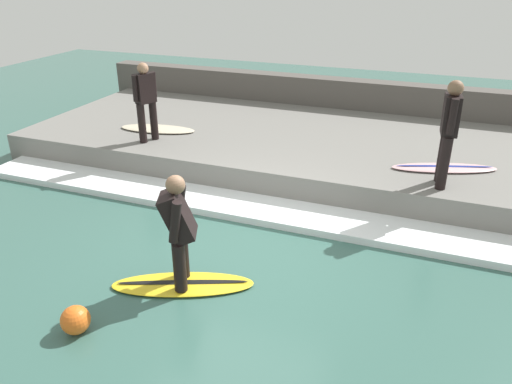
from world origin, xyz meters
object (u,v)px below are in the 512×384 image
surfboard_waiting_near (158,129)px  surfboard_waiting_far (444,168)px  surfer_waiting_near (146,98)px  surfboard_riding (183,284)px  surfer_riding (178,226)px  marker_buoy (75,320)px  surfer_waiting_far (449,128)px

surfboard_waiting_near → surfboard_waiting_far: surfboard_waiting_far is taller
surfer_waiting_near → surfboard_riding: bearing=-143.3°
surfboard_riding → surfer_waiting_near: size_ratio=1.24×
surfer_waiting_near → surfer_riding: bearing=-143.3°
surfer_waiting_near → marker_buoy: surfer_waiting_near is taller
surfboard_riding → surfer_riding: surfer_riding is taller
surfer_waiting_far → surfboard_riding: bearing=138.0°
surfboard_riding → marker_buoy: 1.40m
surfboard_riding → marker_buoy: (-1.20, 0.71, 0.14)m
surfer_riding → surfboard_waiting_far: size_ratio=0.81×
surfboard_riding → surfer_waiting_near: 4.56m
marker_buoy → surfer_riding: bearing=-30.5°
surfboard_waiting_near → marker_buoy: surfboard_waiting_near is taller
surfer_waiting_near → surfboard_waiting_far: size_ratio=0.83×
surfer_riding → surfer_waiting_far: size_ratio=0.89×
surfer_waiting_near → surfboard_waiting_near: size_ratio=0.90×
surfboard_riding → surfboard_waiting_near: (4.13, 2.80, 0.54)m
surfer_waiting_far → surfboard_waiting_far: surfer_waiting_far is taller
surfboard_riding → surfer_waiting_far: size_ratio=1.13×
surfer_waiting_near → surfboard_waiting_far: 5.69m
surfboard_waiting_far → surfer_riding: bearing=143.0°
surfboard_riding → surfer_waiting_far: surfer_waiting_far is taller
surfer_waiting_near → surfer_waiting_far: bearing=-92.1°
surfboard_waiting_near → surfboard_waiting_far: 5.81m
surfer_waiting_near → surfboard_waiting_far: (0.50, -5.60, -0.84)m
surfboard_riding → surfer_riding: size_ratio=1.27×
surfboard_riding → surfboard_waiting_far: bearing=-37.0°
surfboard_waiting_far → surfer_waiting_far: bearing=176.1°
surfboard_waiting_near → surfer_waiting_near: bearing=-162.8°
surfboard_waiting_near → surfer_riding: bearing=-145.9°
surfboard_riding → surfer_riding: (0.00, -0.00, 0.86)m
surfer_waiting_near → surfboard_waiting_far: surfer_waiting_near is taller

